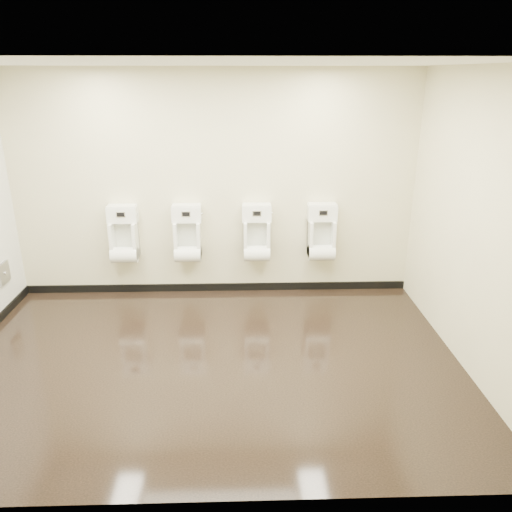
{
  "coord_description": "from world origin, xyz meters",
  "views": [
    {
      "loc": [
        0.33,
        -4.34,
        2.72
      ],
      "look_at": [
        0.48,
        0.55,
        0.92
      ],
      "focal_mm": 35.0,
      "sensor_mm": 36.0,
      "label": 1
    }
  ],
  "objects_px": {
    "urinal_3": "(322,236)",
    "access_panel": "(4,273)",
    "urinal_0": "(124,238)",
    "urinal_1": "(188,238)",
    "urinal_2": "(257,237)"
  },
  "relations": [
    {
      "from": "urinal_0",
      "to": "urinal_1",
      "type": "relative_size",
      "value": 1.0
    },
    {
      "from": "urinal_1",
      "to": "access_panel",
      "type": "bearing_deg",
      "value": -168.72
    },
    {
      "from": "urinal_0",
      "to": "urinal_2",
      "type": "relative_size",
      "value": 1.0
    },
    {
      "from": "access_panel",
      "to": "urinal_2",
      "type": "distance_m",
      "value": 3.05
    },
    {
      "from": "urinal_0",
      "to": "access_panel",
      "type": "bearing_deg",
      "value": -162.41
    },
    {
      "from": "urinal_0",
      "to": "urinal_1",
      "type": "height_order",
      "value": "same"
    },
    {
      "from": "access_panel",
      "to": "urinal_1",
      "type": "height_order",
      "value": "urinal_1"
    },
    {
      "from": "access_panel",
      "to": "urinal_3",
      "type": "xyz_separation_m",
      "value": [
        3.83,
        0.43,
        0.28
      ]
    },
    {
      "from": "access_panel",
      "to": "urinal_2",
      "type": "xyz_separation_m",
      "value": [
        3.0,
        0.43,
        0.28
      ]
    },
    {
      "from": "urinal_1",
      "to": "urinal_2",
      "type": "bearing_deg",
      "value": 0.0
    },
    {
      "from": "access_panel",
      "to": "urinal_0",
      "type": "xyz_separation_m",
      "value": [
        1.34,
        0.43,
        0.28
      ]
    },
    {
      "from": "urinal_0",
      "to": "urinal_2",
      "type": "bearing_deg",
      "value": 0.0
    },
    {
      "from": "access_panel",
      "to": "urinal_0",
      "type": "distance_m",
      "value": 1.44
    },
    {
      "from": "urinal_3",
      "to": "access_panel",
      "type": "bearing_deg",
      "value": -173.65
    },
    {
      "from": "urinal_2",
      "to": "urinal_1",
      "type": "bearing_deg",
      "value": 180.0
    }
  ]
}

